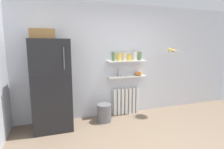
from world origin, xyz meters
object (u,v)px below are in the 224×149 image
(radiator, at_px, (126,101))
(hanging_fruit_basket, at_px, (172,50))
(storage_jar_3, at_px, (129,57))
(trash_bin, at_px, (104,113))
(storage_jar_5, at_px, (140,56))
(storage_jar_2, at_px, (124,56))
(storage_jar_4, at_px, (135,55))
(vase, at_px, (120,73))
(storage_jar_1, at_px, (119,57))
(refrigerator, at_px, (51,83))
(storage_jar_0, at_px, (114,56))
(shelf_bowl, at_px, (139,74))

(radiator, bearing_deg, hanging_fruit_basket, -21.62)
(storage_jar_3, bearing_deg, trash_bin, -160.33)
(storage_jar_5, height_order, trash_bin, storage_jar_5)
(trash_bin, xyz_separation_m, hanging_fruit_basket, (1.60, -0.10, 1.35))
(storage_jar_2, xyz_separation_m, hanging_fruit_basket, (1.04, -0.35, 0.13))
(radiator, relative_size, storage_jar_4, 2.83)
(radiator, relative_size, vase, 3.53)
(storage_jar_1, xyz_separation_m, storage_jar_4, (0.40, 0.00, 0.02))
(refrigerator, relative_size, storage_jar_0, 9.14)
(storage_jar_2, xyz_separation_m, vase, (-0.11, -0.00, -0.38))
(storage_jar_5, bearing_deg, refrigerator, -173.92)
(storage_jar_0, relative_size, storage_jar_4, 0.93)
(storage_jar_2, relative_size, hanging_fruit_basket, 0.63)
(storage_jar_0, xyz_separation_m, storage_jar_3, (0.40, 0.00, -0.03))
(storage_jar_2, relative_size, shelf_bowl, 1.16)
(radiator, distance_m, storage_jar_5, 1.15)
(storage_jar_0, distance_m, storage_jar_4, 0.53)
(storage_jar_4, relative_size, storage_jar_5, 1.11)
(storage_jar_2, relative_size, storage_jar_5, 1.04)
(hanging_fruit_basket, bearing_deg, storage_jar_2, 161.11)
(refrigerator, bearing_deg, storage_jar_2, 7.55)
(radiator, relative_size, trash_bin, 1.68)
(storage_jar_4, bearing_deg, trash_bin, -163.27)
(storage_jar_0, bearing_deg, storage_jar_4, 0.00)
(storage_jar_1, xyz_separation_m, storage_jar_3, (0.26, 0.00, -0.01))
(vase, bearing_deg, storage_jar_2, 0.00)
(storage_jar_4, bearing_deg, hanging_fruit_basket, -24.68)
(refrigerator, relative_size, radiator, 3.00)
(storage_jar_4, distance_m, hanging_fruit_basket, 0.86)
(shelf_bowl, height_order, trash_bin, shelf_bowl)
(storage_jar_0, height_order, storage_jar_4, storage_jar_4)
(storage_jar_0, relative_size, trash_bin, 0.55)
(vase, bearing_deg, radiator, 9.85)
(radiator, relative_size, storage_jar_2, 3.00)
(storage_jar_0, height_order, storage_jar_5, storage_jar_0)
(storage_jar_2, xyz_separation_m, trash_bin, (-0.57, -0.25, -1.23))
(storage_jar_0, bearing_deg, hanging_fruit_basket, -15.25)
(storage_jar_0, relative_size, storage_jar_5, 1.03)
(trash_bin, bearing_deg, storage_jar_3, 19.67)
(vase, bearing_deg, storage_jar_5, 0.00)
(storage_jar_3, height_order, vase, storage_jar_3)
(storage_jar_3, bearing_deg, refrigerator, -173.01)
(storage_jar_5, bearing_deg, storage_jar_0, 180.00)
(storage_jar_3, xyz_separation_m, hanging_fruit_basket, (0.90, -0.35, 0.15))
(storage_jar_1, height_order, hanging_fruit_basket, hanging_fruit_basket)
(storage_jar_2, xyz_separation_m, storage_jar_5, (0.40, -0.00, -0.00))
(storage_jar_2, bearing_deg, storage_jar_1, 180.00)
(radiator, distance_m, shelf_bowl, 0.74)
(refrigerator, bearing_deg, storage_jar_0, 8.98)
(storage_jar_0, distance_m, storage_jar_2, 0.26)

